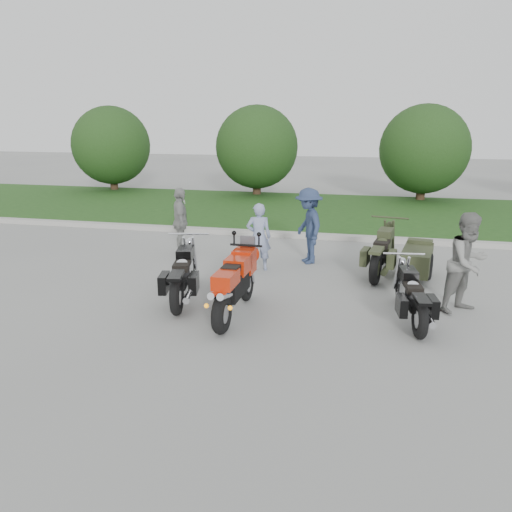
% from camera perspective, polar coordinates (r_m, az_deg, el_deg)
% --- Properties ---
extents(ground, '(80.00, 80.00, 0.00)m').
position_cam_1_polar(ground, '(9.10, -0.50, -6.34)').
color(ground, '#9C9C97').
rests_on(ground, ground).
extents(curb, '(60.00, 0.30, 0.15)m').
position_cam_1_polar(curb, '(14.73, 4.96, 2.38)').
color(curb, '#A8A69E').
rests_on(curb, ground).
extents(grass_strip, '(60.00, 8.00, 0.14)m').
position_cam_1_polar(grass_strip, '(18.77, 6.78, 5.12)').
color(grass_strip, '#315F20').
rests_on(grass_strip, ground).
extents(tree_far_left, '(3.60, 3.60, 4.00)m').
position_cam_1_polar(tree_far_left, '(24.83, -16.21, 12.04)').
color(tree_far_left, '#3F2B1C').
rests_on(tree_far_left, ground).
extents(tree_mid_left, '(3.60, 3.60, 4.00)m').
position_cam_1_polar(tree_mid_left, '(22.32, 0.10, 12.32)').
color(tree_mid_left, '#3F2B1C').
rests_on(tree_mid_left, ground).
extents(tree_mid_right, '(3.60, 3.60, 4.00)m').
position_cam_1_polar(tree_mid_right, '(21.85, 18.68, 11.48)').
color(tree_mid_right, '#3F2B1C').
rests_on(tree_mid_right, ground).
extents(sportbike_red, '(0.39, 2.24, 1.06)m').
position_cam_1_polar(sportbike_red, '(8.66, -2.48, -3.09)').
color(sportbike_red, black).
rests_on(sportbike_red, ground).
extents(cruiser_left, '(0.76, 2.38, 0.93)m').
position_cam_1_polar(cruiser_left, '(9.61, -8.31, -2.32)').
color(cruiser_left, black).
rests_on(cruiser_left, ground).
extents(cruiser_right, '(0.54, 2.16, 0.83)m').
position_cam_1_polar(cruiser_right, '(8.91, 17.36, -4.63)').
color(cruiser_right, black).
rests_on(cruiser_right, ground).
extents(cruiser_sidecar, '(1.44, 2.48, 0.96)m').
position_cam_1_polar(cruiser_sidecar, '(11.37, 16.35, -0.15)').
color(cruiser_sidecar, black).
rests_on(cruiser_sidecar, ground).
extents(person_stripe, '(0.63, 0.48, 1.56)m').
position_cam_1_polar(person_stripe, '(11.37, 0.31, 2.20)').
color(person_stripe, '#8894BA').
rests_on(person_stripe, ground).
extents(person_grey, '(1.11, 1.10, 1.81)m').
position_cam_1_polar(person_grey, '(9.60, 23.05, -0.74)').
color(person_grey, gray).
rests_on(person_grey, ground).
extents(person_denim, '(1.12, 1.35, 1.81)m').
position_cam_1_polar(person_denim, '(11.99, 6.00, 3.44)').
color(person_denim, navy).
rests_on(person_denim, ground).
extents(person_back, '(0.80, 1.09, 1.73)m').
position_cam_1_polar(person_back, '(12.78, -8.61, 3.88)').
color(person_back, gray).
rests_on(person_back, ground).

